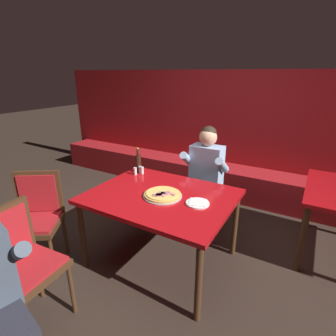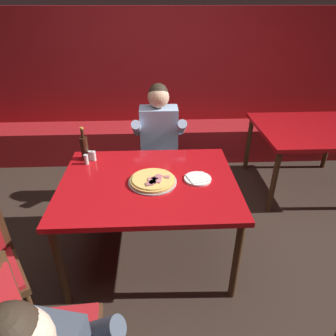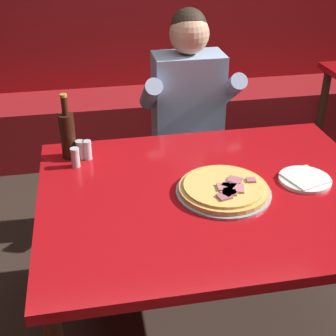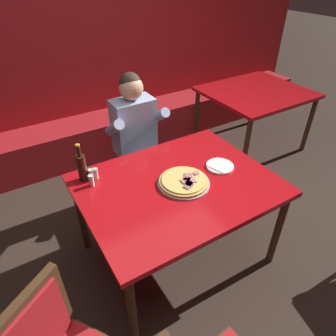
{
  "view_description": "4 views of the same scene",
  "coord_description": "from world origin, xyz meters",
  "px_view_note": "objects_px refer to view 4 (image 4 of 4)",
  "views": [
    {
      "loc": [
        1.2,
        -1.93,
        1.85
      ],
      "look_at": [
        -0.05,
        0.23,
        0.94
      ],
      "focal_mm": 28.0,
      "sensor_mm": 36.0,
      "label": 1
    },
    {
      "loc": [
        0.06,
        -1.96,
        1.98
      ],
      "look_at": [
        0.15,
        0.05,
        0.84
      ],
      "focal_mm": 32.0,
      "sensor_mm": 36.0,
      "label": 2
    },
    {
      "loc": [
        -0.46,
        -1.49,
        1.73
      ],
      "look_at": [
        -0.13,
        0.25,
        0.73
      ],
      "focal_mm": 50.0,
      "sensor_mm": 36.0,
      "label": 3
    },
    {
      "loc": [
        -0.93,
        -1.38,
        2.07
      ],
      "look_at": [
        0.0,
        0.14,
        0.8
      ],
      "focal_mm": 32.0,
      "sensor_mm": 36.0,
      "label": 4
    }
  ],
  "objects_px": {
    "shaker_parmesan": "(96,174)",
    "shaker_oregano": "(91,181)",
    "plate_white_paper": "(220,166)",
    "background_dining_table": "(256,97)",
    "main_dining_table": "(178,191)",
    "pizza": "(184,181)",
    "beer_bottle": "(82,167)",
    "shaker_red_pepper_flakes": "(91,175)",
    "diner_seated_blue_shirt": "(139,137)"
  },
  "relations": [
    {
      "from": "shaker_parmesan",
      "to": "shaker_oregano",
      "type": "bearing_deg",
      "value": -131.22
    },
    {
      "from": "plate_white_paper",
      "to": "background_dining_table",
      "type": "distance_m",
      "value": 1.71
    },
    {
      "from": "plate_white_paper",
      "to": "shaker_oregano",
      "type": "relative_size",
      "value": 2.44
    },
    {
      "from": "main_dining_table",
      "to": "pizza",
      "type": "height_order",
      "value": "pizza"
    },
    {
      "from": "main_dining_table",
      "to": "shaker_oregano",
      "type": "height_order",
      "value": "shaker_oregano"
    },
    {
      "from": "pizza",
      "to": "plate_white_paper",
      "type": "relative_size",
      "value": 1.76
    },
    {
      "from": "beer_bottle",
      "to": "shaker_red_pepper_flakes",
      "type": "distance_m",
      "value": 0.09
    },
    {
      "from": "background_dining_table",
      "to": "shaker_oregano",
      "type": "bearing_deg",
      "value": -162.99
    },
    {
      "from": "pizza",
      "to": "shaker_oregano",
      "type": "height_order",
      "value": "shaker_oregano"
    },
    {
      "from": "main_dining_table",
      "to": "shaker_oregano",
      "type": "bearing_deg",
      "value": 150.79
    },
    {
      "from": "shaker_red_pepper_flakes",
      "to": "background_dining_table",
      "type": "xyz_separation_m",
      "value": [
        2.27,
        0.64,
        -0.12
      ]
    },
    {
      "from": "plate_white_paper",
      "to": "shaker_parmesan",
      "type": "relative_size",
      "value": 2.44
    },
    {
      "from": "shaker_red_pepper_flakes",
      "to": "pizza",
      "type": "bearing_deg",
      "value": -35.81
    },
    {
      "from": "shaker_parmesan",
      "to": "shaker_red_pepper_flakes",
      "type": "bearing_deg",
      "value": 168.22
    },
    {
      "from": "beer_bottle",
      "to": "shaker_oregano",
      "type": "distance_m",
      "value": 0.12
    },
    {
      "from": "shaker_red_pepper_flakes",
      "to": "main_dining_table",
      "type": "bearing_deg",
      "value": -35.64
    },
    {
      "from": "plate_white_paper",
      "to": "main_dining_table",
      "type": "bearing_deg",
      "value": -179.65
    },
    {
      "from": "diner_seated_blue_shirt",
      "to": "main_dining_table",
      "type": "bearing_deg",
      "value": -97.02
    },
    {
      "from": "diner_seated_blue_shirt",
      "to": "shaker_parmesan",
      "type": "bearing_deg",
      "value": -141.23
    },
    {
      "from": "main_dining_table",
      "to": "shaker_parmesan",
      "type": "xyz_separation_m",
      "value": [
        -0.47,
        0.35,
        0.11
      ]
    },
    {
      "from": "shaker_parmesan",
      "to": "main_dining_table",
      "type": "bearing_deg",
      "value": -36.88
    },
    {
      "from": "main_dining_table",
      "to": "diner_seated_blue_shirt",
      "type": "bearing_deg",
      "value": 82.98
    },
    {
      "from": "pizza",
      "to": "background_dining_table",
      "type": "bearing_deg",
      "value": 30.47
    },
    {
      "from": "main_dining_table",
      "to": "pizza",
      "type": "distance_m",
      "value": 0.1
    },
    {
      "from": "beer_bottle",
      "to": "shaker_red_pepper_flakes",
      "type": "bearing_deg",
      "value": -31.17
    },
    {
      "from": "pizza",
      "to": "shaker_parmesan",
      "type": "relative_size",
      "value": 4.3
    },
    {
      "from": "diner_seated_blue_shirt",
      "to": "background_dining_table",
      "type": "xyz_separation_m",
      "value": [
        1.67,
        0.18,
        -0.03
      ]
    },
    {
      "from": "shaker_parmesan",
      "to": "pizza",
      "type": "bearing_deg",
      "value": -36.98
    },
    {
      "from": "pizza",
      "to": "beer_bottle",
      "type": "xyz_separation_m",
      "value": [
        -0.58,
        0.41,
        0.09
      ]
    },
    {
      "from": "shaker_red_pepper_flakes",
      "to": "shaker_oregano",
      "type": "distance_m",
      "value": 0.07
    },
    {
      "from": "pizza",
      "to": "plate_white_paper",
      "type": "distance_m",
      "value": 0.35
    },
    {
      "from": "main_dining_table",
      "to": "plate_white_paper",
      "type": "bearing_deg",
      "value": 0.35
    },
    {
      "from": "main_dining_table",
      "to": "beer_bottle",
      "type": "relative_size",
      "value": 4.63
    },
    {
      "from": "main_dining_table",
      "to": "diner_seated_blue_shirt",
      "type": "height_order",
      "value": "diner_seated_blue_shirt"
    },
    {
      "from": "main_dining_table",
      "to": "plate_white_paper",
      "type": "distance_m",
      "value": 0.39
    },
    {
      "from": "beer_bottle",
      "to": "background_dining_table",
      "type": "height_order",
      "value": "beer_bottle"
    },
    {
      "from": "plate_white_paper",
      "to": "diner_seated_blue_shirt",
      "type": "bearing_deg",
      "value": 109.26
    },
    {
      "from": "main_dining_table",
      "to": "shaker_parmesan",
      "type": "bearing_deg",
      "value": 143.12
    },
    {
      "from": "main_dining_table",
      "to": "plate_white_paper",
      "type": "relative_size",
      "value": 6.44
    },
    {
      "from": "shaker_oregano",
      "to": "background_dining_table",
      "type": "height_order",
      "value": "shaker_oregano"
    },
    {
      "from": "plate_white_paper",
      "to": "beer_bottle",
      "type": "distance_m",
      "value": 1.01
    },
    {
      "from": "shaker_oregano",
      "to": "background_dining_table",
      "type": "relative_size",
      "value": 0.07
    },
    {
      "from": "main_dining_table",
      "to": "shaker_parmesan",
      "type": "distance_m",
      "value": 0.6
    },
    {
      "from": "plate_white_paper",
      "to": "diner_seated_blue_shirt",
      "type": "distance_m",
      "value": 0.86
    },
    {
      "from": "shaker_parmesan",
      "to": "shaker_oregano",
      "type": "xyz_separation_m",
      "value": [
        -0.05,
        -0.06,
        0.0
      ]
    },
    {
      "from": "shaker_red_pepper_flakes",
      "to": "shaker_parmesan",
      "type": "height_order",
      "value": "same"
    },
    {
      "from": "shaker_parmesan",
      "to": "background_dining_table",
      "type": "height_order",
      "value": "shaker_parmesan"
    },
    {
      "from": "shaker_parmesan",
      "to": "shaker_oregano",
      "type": "distance_m",
      "value": 0.08
    },
    {
      "from": "pizza",
      "to": "shaker_oregano",
      "type": "relative_size",
      "value": 4.3
    },
    {
      "from": "main_dining_table",
      "to": "background_dining_table",
      "type": "xyz_separation_m",
      "value": [
        1.77,
        0.99,
        -0.01
      ]
    }
  ]
}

